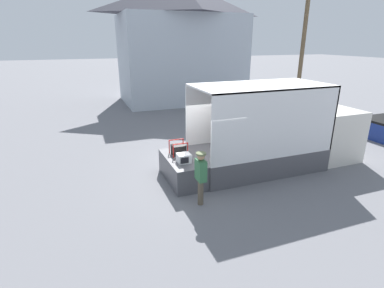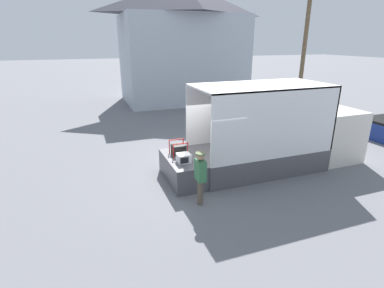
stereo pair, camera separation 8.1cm
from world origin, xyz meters
name	(u,v)px [view 1 (the left image)]	position (x,y,z in m)	size (l,w,h in m)	color
ground_plane	(197,177)	(0.00, 0.00, 0.00)	(160.00, 160.00, 0.00)	slate
box_truck	(288,142)	(4.03, 0.00, 0.93)	(7.04, 2.46, 3.33)	silver
tailgate_deck	(182,169)	(-0.57, 0.00, 0.44)	(1.14, 2.34, 0.88)	#4C4C51
microwave	(184,158)	(-0.66, -0.42, 1.03)	(0.45, 0.43, 0.31)	white
portable_generator	(179,149)	(-0.57, 0.38, 1.07)	(0.58, 0.54, 0.51)	black
worker_person	(201,173)	(-0.60, -1.83, 1.06)	(0.31, 0.44, 1.72)	brown
house_backdrop	(181,43)	(4.37, 14.63, 4.66)	(9.93, 6.32, 9.15)	#A8B2BC
utility_pole	(303,48)	(10.73, 7.78, 4.35)	(1.80, 0.28, 8.38)	brown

